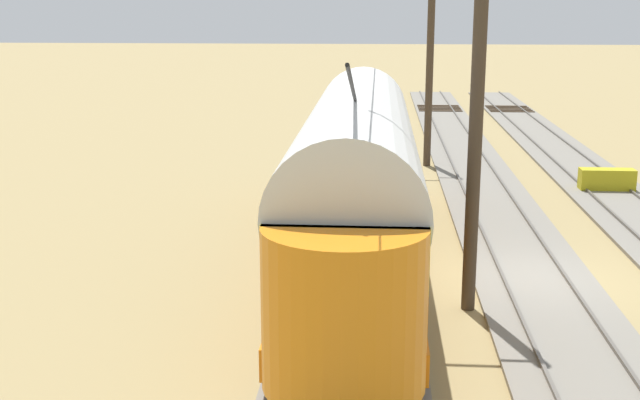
{
  "coord_description": "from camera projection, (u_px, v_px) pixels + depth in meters",
  "views": [
    {
      "loc": [
        3.63,
        18.22,
        6.24
      ],
      "look_at": [
        4.89,
        0.54,
        1.95
      ],
      "focal_mm": 45.98,
      "sensor_mm": 36.0,
      "label": 1
    }
  ],
  "objects": [
    {
      "name": "ground_plane",
      "position": [
        533.0,
        280.0,
        18.88
      ],
      "size": [
        220.0,
        220.0,
        0.0
      ],
      "primitive_type": "plane",
      "color": "#937F51"
    },
    {
      "name": "track_end_bumper",
      "position": [
        607.0,
        181.0,
        27.54
      ],
      "size": [
        1.8,
        0.6,
        0.8
      ],
      "primitive_type": "cube",
      "color": "#B2A519",
      "rests_on": "ground"
    },
    {
      "name": "vintage_streetcar",
      "position": [
        357.0,
        177.0,
        19.14
      ],
      "size": [
        2.65,
        16.52,
        5.2
      ],
      "color": "orange",
      "rests_on": "ground"
    },
    {
      "name": "catenary_pole_mid_near",
      "position": [
        473.0,
        127.0,
        16.23
      ],
      "size": [
        2.63,
        0.28,
        7.37
      ],
      "color": "#423323",
      "rests_on": "ground"
    },
    {
      "name": "catenary_pole_foreground",
      "position": [
        428.0,
        67.0,
        31.25
      ],
      "size": [
        2.63,
        0.28,
        7.37
      ],
      "color": "#423323",
      "rests_on": "ground"
    },
    {
      "name": "track_third_siding",
      "position": [
        356.0,
        270.0,
        19.45
      ],
      "size": [
        2.8,
        80.0,
        0.18
      ],
      "color": "slate",
      "rests_on": "ground"
    },
    {
      "name": "track_adjacent_siding",
      "position": [
        530.0,
        274.0,
        19.17
      ],
      "size": [
        2.8,
        80.0,
        0.18
      ],
      "color": "slate",
      "rests_on": "ground"
    }
  ]
}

